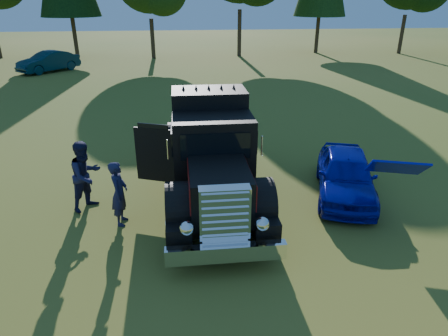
% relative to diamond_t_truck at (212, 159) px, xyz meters
% --- Properties ---
extents(ground, '(120.00, 120.00, 0.00)m').
position_rel_diamond_t_truck_xyz_m(ground, '(0.97, -1.43, -1.28)').
color(ground, '#3C591A').
rests_on(ground, ground).
extents(diamond_t_truck, '(3.32, 7.16, 3.00)m').
position_rel_diamond_t_truck_xyz_m(diamond_t_truck, '(0.00, 0.00, 0.00)').
color(diamond_t_truck, black).
rests_on(diamond_t_truck, ground).
extents(hotrod_coupe, '(2.66, 4.35, 1.89)m').
position_rel_diamond_t_truck_xyz_m(hotrod_coupe, '(3.86, -0.10, -0.61)').
color(hotrod_coupe, '#0D08BC').
rests_on(hotrod_coupe, ground).
extents(spectator_near, '(0.46, 0.65, 1.70)m').
position_rel_diamond_t_truck_xyz_m(spectator_near, '(-2.41, -0.96, -0.43)').
color(spectator_near, '#21304D').
rests_on(spectator_near, ground).
extents(spectator_far, '(1.15, 1.19, 1.93)m').
position_rel_diamond_t_truck_xyz_m(spectator_far, '(-3.39, -0.03, -0.32)').
color(spectator_far, '#1C2242').
rests_on(spectator_far, ground).
extents(distant_teal_car, '(4.23, 4.41, 1.49)m').
position_rel_diamond_t_truck_xyz_m(distant_teal_car, '(-10.52, 21.89, -0.53)').
color(distant_teal_car, '#0B3344').
rests_on(distant_teal_car, ground).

